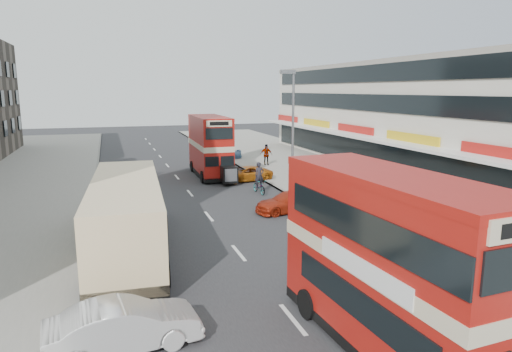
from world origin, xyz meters
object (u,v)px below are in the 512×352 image
object	(u,v)px
bus_second	(210,146)
car_right_a	(290,202)
coach	(126,213)
pedestrian_near	(341,190)
street_lamp	(292,122)
car_right_c	(222,153)
bus_main	(391,264)
car_right_b	(246,174)
pedestrian_far	(266,155)
car_left_front	(124,326)
cyclist	(259,183)

from	to	relation	value
bus_second	car_right_a	size ratio (longest dim) A/B	2.09
coach	pedestrian_near	world-z (taller)	coach
street_lamp	car_right_c	xyz separation A→B (m)	(-0.92, 15.72, -4.13)
bus_second	car_right_c	size ratio (longest dim) A/B	2.20
bus_main	car_right_b	size ratio (longest dim) A/B	2.11
car_right_a	pedestrian_far	size ratio (longest dim) A/B	2.14
street_lamp	bus_main	distance (m)	19.10
bus_second	car_left_front	world-z (taller)	bus_second
street_lamp	car_right_a	xyz separation A→B (m)	(-1.93, -4.47, -4.20)
bus_main	coach	world-z (taller)	bus_main
coach	car_right_a	world-z (taller)	coach
pedestrian_far	pedestrian_near	bearing A→B (deg)	-80.67
car_right_a	car_right_c	world-z (taller)	car_right_c
car_left_front	cyclist	size ratio (longest dim) A/B	1.91
bus_main	pedestrian_far	bearing A→B (deg)	-106.73
coach	street_lamp	bearing A→B (deg)	40.20
bus_second	car_right_b	world-z (taller)	bus_second
bus_main	car_right_a	distance (m)	14.28
bus_second	pedestrian_near	distance (m)	13.19
pedestrian_far	cyclist	size ratio (longest dim) A/B	0.89
coach	pedestrian_near	xyz separation A→B (m)	(12.42, 4.04, -0.74)
pedestrian_far	cyclist	world-z (taller)	cyclist
bus_second	pedestrian_far	world-z (taller)	bus_second
car_left_front	pedestrian_near	bearing A→B (deg)	-54.03
bus_main	car_right_c	distance (m)	34.32
car_right_b	car_right_c	bearing A→B (deg)	171.38
bus_second	pedestrian_far	distance (m)	6.58
car_right_a	cyclist	distance (m)	4.99
car_left_front	car_right_c	xyz separation A→B (m)	(10.50, 31.80, -0.01)
car_right_b	car_right_c	world-z (taller)	car_right_c
car_right_c	bus_main	bearing A→B (deg)	-1.92
coach	car_left_front	size ratio (longest dim) A/B	2.72
car_right_b	pedestrian_near	size ratio (longest dim) A/B	2.46
car_right_b	pedestrian_near	bearing A→B (deg)	14.94
coach	cyclist	size ratio (longest dim) A/B	5.20
car_right_b	pedestrian_near	xyz separation A→B (m)	(3.17, -9.07, 0.41)
car_left_front	pedestrian_near	distance (m)	17.47
bus_main	car_right_c	bearing A→B (deg)	-100.12
car_right_a	car_right_c	xyz separation A→B (m)	(1.01, 20.19, 0.07)
street_lamp	pedestrian_near	xyz separation A→B (m)	(1.43, -4.25, -3.82)
bus_second	coach	bearing A→B (deg)	67.24
coach	bus_main	bearing A→B (deg)	-55.19
bus_second	coach	world-z (taller)	bus_second
coach	pedestrian_far	bearing A→B (deg)	58.82
bus_main	car_right_b	xyz separation A→B (m)	(3.06, 23.15, -1.89)
coach	car_right_c	xyz separation A→B (m)	(10.07, 24.01, -1.05)
car_left_front	car_right_a	xyz separation A→B (m)	(9.50, 11.61, -0.08)
bus_main	cyclist	world-z (taller)	bus_main
street_lamp	car_left_front	distance (m)	20.15
bus_second	car_left_front	bearing A→B (deg)	73.62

